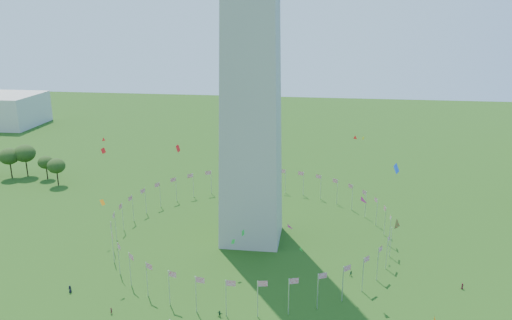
{
  "coord_description": "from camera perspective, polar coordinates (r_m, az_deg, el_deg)",
  "views": [
    {
      "loc": [
        19.4,
        -84.47,
        65.63
      ],
      "look_at": [
        3.31,
        35.0,
        28.96
      ],
      "focal_mm": 35.0,
      "sensor_mm": 36.0,
      "label": 1
    }
  ],
  "objects": [
    {
      "name": "tree_line_west",
      "position": [
        223.93,
        -26.99,
        -0.46
      ],
      "size": [
        55.99,
        16.34,
        13.12
      ],
      "color": "#31511B",
      "rests_on": "ground"
    },
    {
      "name": "flag_ring",
      "position": [
        148.98,
        -0.5,
        -7.31
      ],
      "size": [
        80.24,
        80.24,
        9.0
      ],
      "color": "silver",
      "rests_on": "ground"
    },
    {
      "name": "kites_aloft",
      "position": [
        114.79,
        4.37,
        -5.46
      ],
      "size": [
        102.44,
        73.21,
        40.05
      ],
      "color": "#CC2699",
      "rests_on": "ground"
    }
  ]
}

